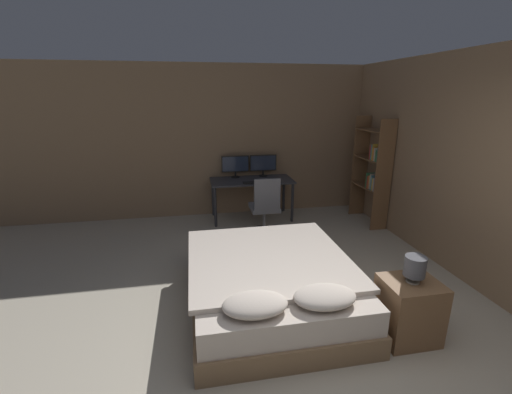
{
  "coord_description": "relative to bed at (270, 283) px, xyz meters",
  "views": [
    {
      "loc": [
        -1.0,
        -1.85,
        2.19
      ],
      "look_at": [
        -0.12,
        2.83,
        0.75
      ],
      "focal_mm": 24.0,
      "sensor_mm": 36.0,
      "label": 1
    }
  ],
  "objects": [
    {
      "name": "computer_mouse",
      "position": [
        0.55,
        2.44,
        0.48
      ],
      "size": [
        0.07,
        0.05,
        0.04
      ],
      "color": "black",
      "rests_on": "desk"
    },
    {
      "name": "bookshelf",
      "position": [
        2.26,
        2.06,
        0.73
      ],
      "size": [
        0.29,
        0.83,
        1.82
      ],
      "color": "brown",
      "rests_on": "ground_plane"
    },
    {
      "name": "desk",
      "position": [
        0.27,
        2.68,
        0.38
      ],
      "size": [
        1.45,
        0.68,
        0.73
      ],
      "color": "#38383D",
      "rests_on": "ground_plane"
    },
    {
      "name": "keyboard",
      "position": [
        0.27,
        2.44,
        0.48
      ],
      "size": [
        0.38,
        0.13,
        0.02
      ],
      "color": "black",
      "rests_on": "desk"
    },
    {
      "name": "wall_back",
      "position": [
        0.26,
        3.09,
        1.09
      ],
      "size": [
        12.0,
        0.06,
        2.7
      ],
      "color": "#8E7051",
      "rests_on": "ground_plane"
    },
    {
      "name": "bed",
      "position": [
        0.0,
        0.0,
        0.0
      ],
      "size": [
        1.69,
        2.01,
        0.6
      ],
      "color": "#846647",
      "rests_on": "ground_plane"
    },
    {
      "name": "nightstand",
      "position": [
        1.13,
        -0.74,
        0.03
      ],
      "size": [
        0.49,
        0.43,
        0.58
      ],
      "color": "brown",
      "rests_on": "ground_plane"
    },
    {
      "name": "monitor_left",
      "position": [
        0.01,
        2.92,
        0.69
      ],
      "size": [
        0.49,
        0.16,
        0.39
      ],
      "color": "black",
      "rests_on": "desk"
    },
    {
      "name": "office_chair",
      "position": [
        0.34,
        1.88,
        0.13
      ],
      "size": [
        0.52,
        0.52,
        0.97
      ],
      "color": "black",
      "rests_on": "ground_plane"
    },
    {
      "name": "wall_side_right",
      "position": [
        2.45,
        0.22,
        1.09
      ],
      "size": [
        0.06,
        12.0,
        2.7
      ],
      "color": "#8E7051",
      "rests_on": "ground_plane"
    },
    {
      "name": "monitor_right",
      "position": [
        0.53,
        2.92,
        0.69
      ],
      "size": [
        0.49,
        0.16,
        0.39
      ],
      "color": "black",
      "rests_on": "desk"
    },
    {
      "name": "bedside_lamp",
      "position": [
        1.13,
        -0.74,
        0.47
      ],
      "size": [
        0.19,
        0.19,
        0.25
      ],
      "color": "gray",
      "rests_on": "nightstand"
    }
  ]
}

